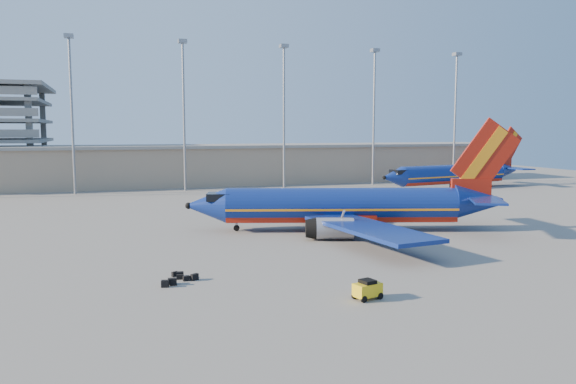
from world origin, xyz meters
name	(u,v)px	position (x,y,z in m)	size (l,w,h in m)	color
ground	(278,229)	(0.00, 0.00, 0.00)	(220.00, 220.00, 0.00)	slate
terminal_building	(246,163)	(10.00, 58.00, 4.32)	(122.00, 16.00, 8.50)	gray
light_mast_row	(235,100)	(5.00, 46.00, 17.55)	(101.60, 1.60, 28.65)	gray
aircraft_main	(349,207)	(7.61, -3.24, 2.81)	(37.87, 35.89, 13.15)	navy
aircraft_second	(455,174)	(47.49, 34.21, 2.85)	(36.51, 14.52, 12.44)	navy
baggage_tug	(367,289)	(-2.01, -28.31, 0.72)	(2.16, 1.61, 1.39)	gold
luggage_pile	(178,279)	(-14.08, -19.78, 0.24)	(3.05, 3.44, 0.54)	black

